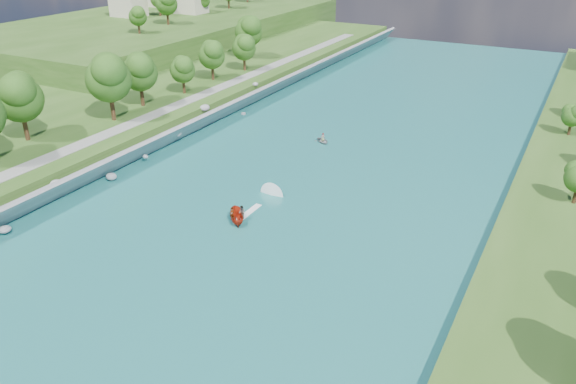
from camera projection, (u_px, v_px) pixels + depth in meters
The scene contains 9 objects.
ground at pixel (202, 262), 62.59m from camera, with size 260.00×260.00×0.00m, color #2D5119.
river_water at pixel (287, 193), 78.44m from camera, with size 55.00×240.00×0.10m, color #195E5F.
berm_west at pixel (38, 126), 99.03m from camera, with size 45.00×240.00×3.50m, color #2D5119.
ridge_west at pixel (166, 30), 171.22m from camera, with size 60.00×120.00×9.00m, color #2D5119.
riprap_bank at pixel (138, 152), 87.76m from camera, with size 4.90×236.00×4.19m.
riverside_path at pixel (111, 133), 90.78m from camera, with size 3.00×200.00×0.10m, color gray.
trees_west at pixel (17, 108), 83.44m from camera, with size 17.41×148.25×13.83m.
motorboat at pixel (243, 212), 71.75m from camera, with size 3.79×18.88×2.15m.
raft at pixel (323, 140), 96.32m from camera, with size 3.85×3.77×1.65m.
Camera 1 is at (33.55, -42.10, 34.25)m, focal length 35.00 mm.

